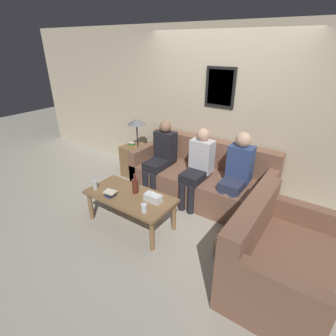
% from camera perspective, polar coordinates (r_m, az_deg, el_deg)
% --- Properties ---
extents(ground_plane, '(16.00, 16.00, 0.00)m').
position_cam_1_polar(ground_plane, '(4.05, 3.37, -9.29)').
color(ground_plane, '#ADA899').
extents(wall_back, '(9.00, 0.08, 2.60)m').
position_cam_1_polar(wall_back, '(4.36, 11.07, 11.72)').
color(wall_back, beige).
rests_on(wall_back, ground_plane).
extents(couch_main, '(2.23, 0.92, 0.90)m').
position_cam_1_polar(couch_main, '(4.30, 7.28, -2.39)').
color(couch_main, brown).
rests_on(couch_main, ground_plane).
extents(couch_side, '(0.92, 1.32, 0.90)m').
position_cam_1_polar(couch_side, '(3.04, 22.63, -17.99)').
color(couch_side, brown).
rests_on(couch_side, ground_plane).
extents(coffee_table, '(1.23, 0.60, 0.47)m').
position_cam_1_polar(coffee_table, '(3.60, -8.25, -6.69)').
color(coffee_table, olive).
rests_on(coffee_table, ground_plane).
extents(side_table_with_lamp, '(0.45, 0.45, 1.11)m').
position_cam_1_polar(side_table_with_lamp, '(4.97, -6.90, 2.29)').
color(side_table_with_lamp, olive).
rests_on(side_table_with_lamp, ground_plane).
extents(wine_bottle, '(0.08, 0.08, 0.29)m').
position_cam_1_polar(wine_bottle, '(3.56, -7.16, -3.83)').
color(wine_bottle, '#562319').
rests_on(wine_bottle, coffee_table).
extents(drinking_glass, '(0.08, 0.08, 0.11)m').
position_cam_1_polar(drinking_glass, '(3.20, -5.24, -8.68)').
color(drinking_glass, silver).
rests_on(drinking_glass, coffee_table).
extents(book_stack, '(0.17, 0.14, 0.07)m').
position_cam_1_polar(book_stack, '(3.58, -12.48, -5.43)').
color(book_stack, navy).
rests_on(book_stack, coffee_table).
extents(soda_can, '(0.07, 0.07, 0.12)m').
position_cam_1_polar(soda_can, '(3.79, -15.61, -3.58)').
color(soda_can, '#BCBCC1').
rests_on(soda_can, coffee_table).
extents(tissue_box, '(0.23, 0.12, 0.14)m').
position_cam_1_polar(tissue_box, '(3.38, -3.27, -6.46)').
color(tissue_box, silver).
rests_on(tissue_box, coffee_table).
extents(person_left, '(0.34, 0.62, 1.19)m').
position_cam_1_polar(person_left, '(4.33, -1.51, 2.90)').
color(person_left, black).
rests_on(person_left, ground_plane).
extents(person_middle, '(0.34, 0.59, 1.20)m').
position_cam_1_polar(person_middle, '(3.97, 6.53, 0.65)').
color(person_middle, black).
rests_on(person_middle, ground_plane).
extents(person_right, '(0.34, 0.57, 1.23)m').
position_cam_1_polar(person_right, '(3.82, 14.75, -0.74)').
color(person_right, '#2D334C').
rests_on(person_right, ground_plane).
extents(teddy_bear, '(0.21, 0.21, 0.33)m').
position_cam_1_polar(teddy_bear, '(3.33, 11.61, -15.87)').
color(teddy_bear, '#A87A51').
rests_on(teddy_bear, ground_plane).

